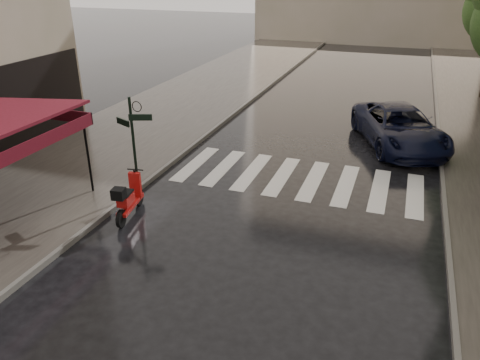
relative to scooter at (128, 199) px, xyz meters
The scene contains 8 objects.
ground 2.15m from the scooter, 66.45° to the right, with size 120.00×120.00×0.00m, color black.
sidewalk_near 10.74m from the scooter, 109.97° to the left, with size 6.00×60.00×0.12m, color #38332D.
curb_near 10.12m from the scooter, 93.50° to the left, with size 0.12×60.00×0.16m, color #595651.
curb_far 13.06m from the scooter, 50.61° to the left, with size 0.12×60.00×0.16m, color #595651.
crosswalk 5.61m from the scooter, 47.02° to the left, with size 7.85×3.20×0.01m.
signpost 1.73m from the scooter, 108.30° to the left, with size 1.17×0.29×3.10m.
scooter is the anchor object (origin of this frame).
parked_car 10.77m from the scooter, 51.32° to the left, with size 2.50×5.42×1.51m, color black.
Camera 1 is at (5.92, -7.82, 6.40)m, focal length 35.00 mm.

